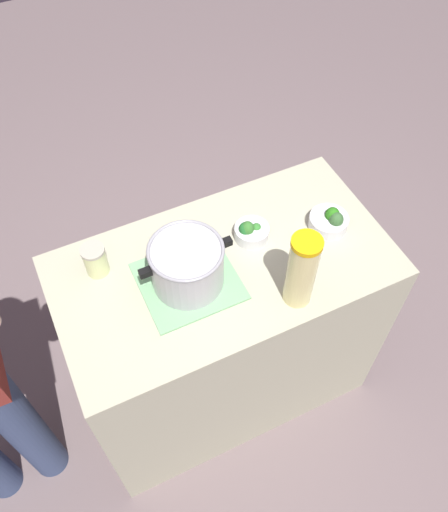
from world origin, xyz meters
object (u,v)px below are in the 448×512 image
Objects in this scene: broccoli_bowl_front at (251,232)px; broccoli_bowl_center at (330,221)px; cooking_pot at (187,265)px; lemonade_pitcher at (302,271)px; mason_jar at (95,260)px.

broccoli_bowl_center is (-0.27, 0.08, 0.00)m from broccoli_bowl_front.
cooking_pot is at bearing 16.24° from broccoli_bowl_front.
lemonade_pitcher is 2.10× the size of broccoli_bowl_center.
lemonade_pitcher reaches higher than cooking_pot.
cooking_pot is 1.07× the size of lemonade_pitcher.
broccoli_bowl_front is 0.88× the size of broccoli_bowl_center.
mason_jar is 0.96× the size of broccoli_bowl_front.
cooking_pot is 2.55× the size of broccoli_bowl_front.
broccoli_bowl_front is (-0.27, -0.08, -0.06)m from cooking_pot.
cooking_pot is 2.66× the size of mason_jar.
mason_jar is at bearing -10.19° from broccoli_bowl_front.
broccoli_bowl_center is at bearing 167.90° from mason_jar.
lemonade_pitcher is at bearing 145.41° from mason_jar.
broccoli_bowl_front is (0.02, -0.28, -0.11)m from lemonade_pitcher.
broccoli_bowl_front is at bearing -85.55° from lemonade_pitcher.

